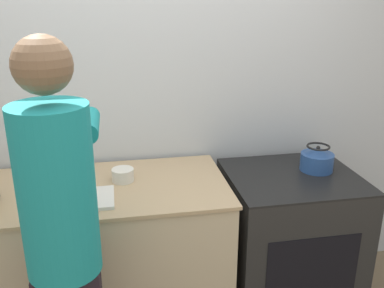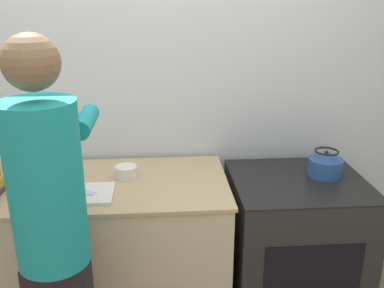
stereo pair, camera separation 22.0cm
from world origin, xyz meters
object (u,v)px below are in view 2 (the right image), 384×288
Objects in this scene: oven at (293,248)px; person at (52,228)px; knife at (77,190)px; kettle at (325,165)px; cutting_board at (78,194)px.

oven is 0.51× the size of person.
oven is 1.31m from knife.
knife is at bearing -173.11° from kettle.
knife is (-0.01, 0.02, 0.01)m from cutting_board.
kettle reaches higher than oven.
cutting_board is at bearing 86.60° from person.
cutting_board is at bearing -172.19° from kettle.
cutting_board is at bearing -173.42° from oven.
kettle is (1.40, 0.62, -0.02)m from person.
person is 9.11× the size of kettle.
person is at bearing -93.40° from cutting_board.
cutting_board reaches higher than oven.
knife is at bearing 87.69° from person.
person is (-1.23, -0.57, 0.53)m from oven.
person reaches higher than cutting_board.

